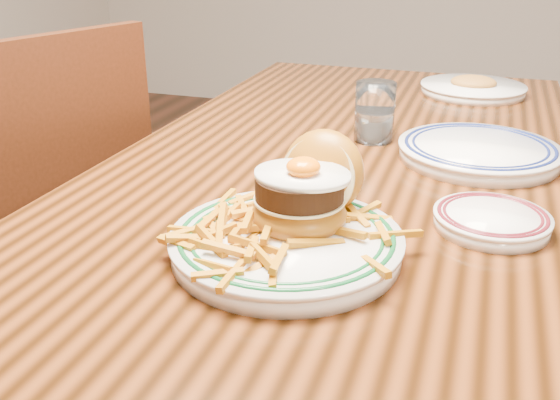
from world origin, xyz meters
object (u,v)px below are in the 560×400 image
(main_plate, at_px, (293,222))
(side_plate, at_px, (492,219))
(table, at_px, (348,193))
(chair_left, at_px, (43,228))

(main_plate, relative_size, side_plate, 1.96)
(table, distance_m, chair_left, 0.71)
(main_plate, bearing_deg, table, 101.41)
(table, bearing_deg, chair_left, -172.87)
(table, xyz_separation_m, main_plate, (0.02, -0.42, 0.13))
(chair_left, relative_size, main_plate, 2.97)
(table, relative_size, main_plate, 4.92)
(chair_left, height_order, main_plate, chair_left)
(table, distance_m, side_plate, 0.39)
(table, bearing_deg, main_plate, -87.89)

